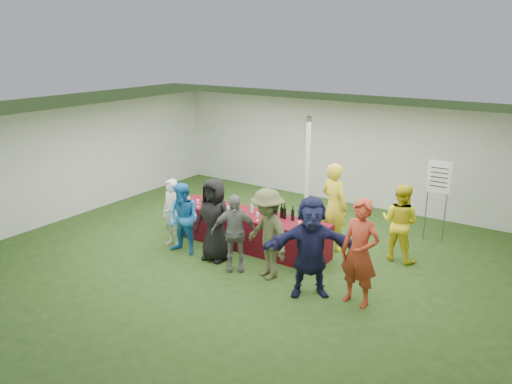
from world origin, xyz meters
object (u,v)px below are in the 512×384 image
Objects in this scene: staff_back at (400,222)px; customer_2 at (215,220)px; dump_bucket at (311,228)px; staff_pourer at (334,207)px; customer_0 at (172,213)px; customer_1 at (183,219)px; customer_4 at (267,234)px; customer_5 at (311,247)px; serving_table at (248,230)px; customer_6 at (360,253)px; customer_3 at (234,233)px; wine_list_sign at (438,183)px.

customer_2 is (-3.06, -2.02, 0.05)m from staff_back.
dump_bucket is 1.12m from staff_pourer.
customer_1 reaches higher than customer_0.
customer_0 is 1.17m from customer_2.
customer_4 is 0.96× the size of customer_5.
serving_table is 3.11m from staff_back.
customer_5 is at bearing -28.66° from serving_table.
customer_0 is 4.24m from customer_6.
dump_bucket is at bearing 155.78° from customer_6.
customer_0 is at bearing -175.00° from customer_6.
customer_6 is (3.78, 0.06, 0.17)m from customer_1.
staff_pourer reaches higher than dump_bucket.
customer_2 is at bearing 65.42° from staff_pourer.
staff_pourer is at bearing 92.97° from dump_bucket.
staff_back is 1.07× the size of customer_0.
staff_pourer reaches higher than customer_5.
customer_4 is at bearing -123.14° from dump_bucket.
customer_3 is at bearing 79.20° from staff_pourer.
wine_list_sign reaches higher than customer_2.
staff_back is at bearing 21.35° from serving_table.
dump_bucket reaches higher than serving_table.
customer_1 reaches higher than serving_table.
customer_3 is (0.60, -0.16, -0.08)m from customer_2.
serving_table is at bearing 45.66° from customer_0.
customer_2 is at bearing -159.70° from customer_4.
serving_table is 2.00× the size of wine_list_sign.
serving_table is 1.69m from dump_bucket.
staff_back is 4.33m from customer_1.
customer_4 is at bearing -27.70° from customer_3.
dump_bucket is 2.63m from customer_1.
staff_pourer is at bearing 29.97° from serving_table.
customer_1 is 0.72m from customer_2.
dump_bucket is 1.84m from staff_back.
staff_pourer is at bearing 131.76° from customer_6.
customer_6 is (1.33, -1.86, -0.02)m from staff_pourer.
customer_4 is at bearing -173.22° from customer_6.
customer_3 is at bearing -144.96° from dump_bucket.
customer_2 is 2.27m from customer_5.
customer_4 reaches higher than customer_2.
wine_list_sign is 4.83m from customer_2.
customer_4 is (1.11, -0.99, 0.48)m from serving_table.
serving_table is 1.96× the size of customer_6.
customer_0 is (-4.55, -3.39, -0.57)m from wine_list_sign.
dump_bucket is 0.92m from customer_4.
customer_6 is at bearing -95.24° from wine_list_sign.
serving_table is 1.65m from customer_0.
customer_0 is at bearing 31.12° from staff_back.
staff_pourer is at bearing 43.97° from customer_0.
customer_1 is 0.82× the size of customer_6.
serving_table is at bearing 27.06° from staff_back.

